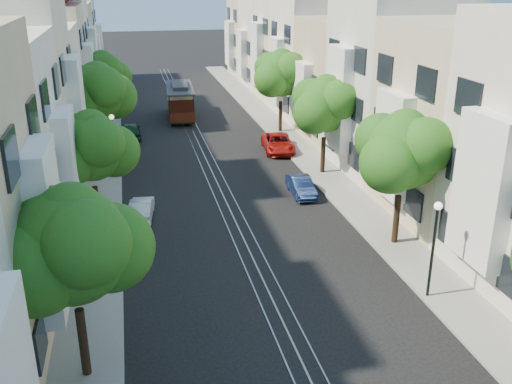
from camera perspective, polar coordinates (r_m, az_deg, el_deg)
ground at (r=44.55m, az=-5.57°, el=4.48°), size 200.00×200.00×0.00m
sidewalk_east at (r=45.94m, az=3.46°, el=5.12°), size 2.50×80.00×0.12m
sidewalk_west at (r=44.29m, az=-14.93°, el=3.84°), size 2.50×80.00×0.12m
rail_left at (r=44.49m, az=-6.28°, el=4.44°), size 0.06×80.00×0.02m
rail_slot at (r=44.55m, az=-5.57°, el=4.49°), size 0.06×80.00×0.02m
rail_right at (r=44.62m, az=-4.87°, el=4.54°), size 0.06×80.00×0.02m
lane_line at (r=44.55m, az=-5.57°, el=4.48°), size 0.08×80.00×0.01m
townhouses_east at (r=46.23m, az=9.25°, el=11.51°), size 7.75×72.00×12.00m
townhouses_west at (r=43.54m, az=-21.71°, el=9.60°), size 7.75×72.00×11.76m
tree_e_b at (r=27.62m, az=14.59°, el=3.82°), size 4.93×4.08×6.68m
tree_e_c at (r=37.43m, az=7.03°, el=8.52°), size 4.84×3.99×6.52m
tree_e_d at (r=47.70m, az=2.60°, el=11.65°), size 5.01×4.16×6.85m
tree_w_a at (r=18.29m, az=-17.80°, el=-5.43°), size 4.93×4.08×6.68m
tree_w_b at (r=29.63m, az=-16.11°, el=4.14°), size 4.72×3.87×6.27m
tree_w_c at (r=40.17m, az=-15.54°, el=9.46°), size 5.13×4.28×7.09m
tree_w_d at (r=51.08m, az=-15.08°, el=11.28°), size 4.84×3.99×6.52m
lamp_east at (r=23.76m, az=17.43°, el=-4.18°), size 0.32×0.32×4.16m
lamp_west at (r=37.73m, az=-14.09°, el=5.40°), size 0.32×0.32×4.16m
cable_car at (r=53.96m, az=-7.60°, el=9.19°), size 2.77×7.72×2.92m
parked_car_e_mid at (r=34.57m, az=4.54°, el=0.58°), size 1.29×3.45×1.12m
parked_car_e_far at (r=43.18m, az=2.22°, el=4.91°), size 2.61×4.82×1.28m
parked_car_w_mid at (r=31.82m, az=-11.38°, el=-1.63°), size 1.59×3.50×1.11m
parked_car_w_far at (r=47.68m, az=-12.43°, el=6.00°), size 1.61×3.89×1.32m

